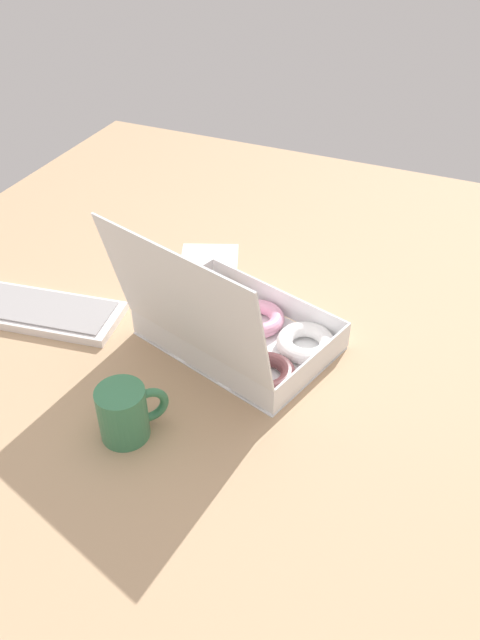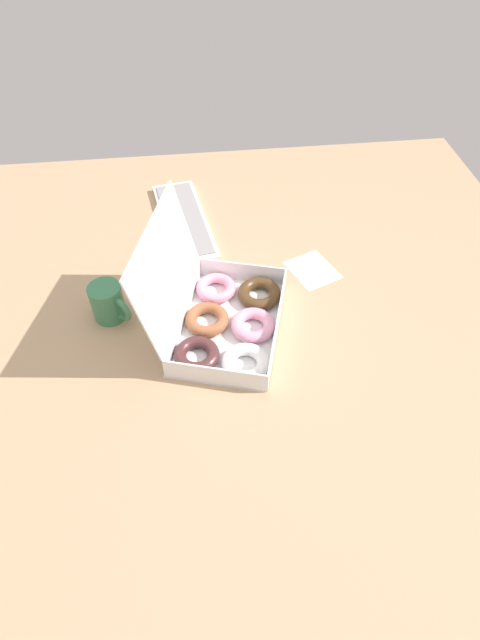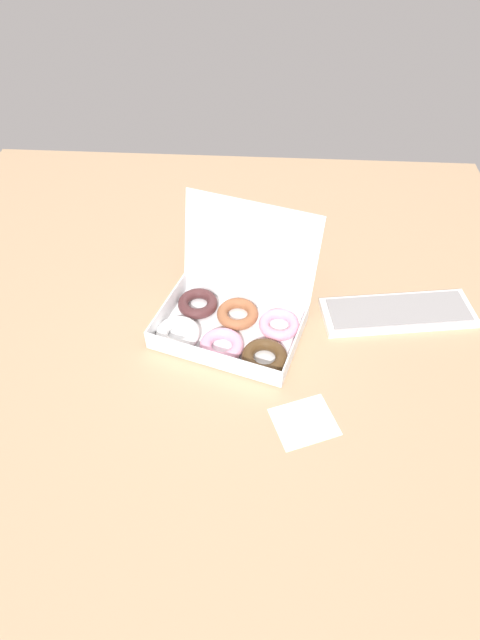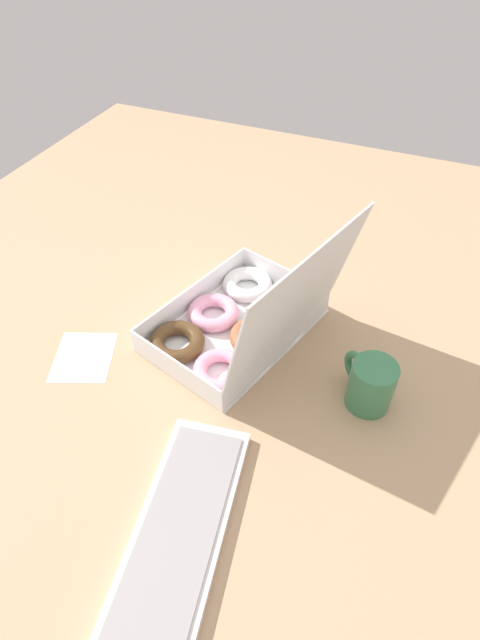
{
  "view_description": "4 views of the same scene",
  "coord_description": "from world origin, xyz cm",
  "views": [
    {
      "loc": [
        -31.88,
        84.97,
        78.69
      ],
      "look_at": [
        6.25,
        -3.2,
        2.55
      ],
      "focal_mm": 35.0,
      "sensor_mm": 36.0,
      "label": 1
    },
    {
      "loc": [
        -76.0,
        6.82,
        92.46
      ],
      "look_at": [
        3.53,
        -2.63,
        4.25
      ],
      "focal_mm": 28.0,
      "sensor_mm": 36.0,
      "label": 2
    },
    {
      "loc": [
        13.02,
        -84.65,
        95.08
      ],
      "look_at": [
        7.74,
        0.74,
        4.25
      ],
      "focal_mm": 28.0,
      "sensor_mm": 36.0,
      "label": 3
    },
    {
      "loc": [
        72.09,
        28.74,
        74.54
      ],
      "look_at": [
        6.87,
        1.61,
        5.31
      ],
      "focal_mm": 28.0,
      "sensor_mm": 36.0,
      "label": 4
    }
  ],
  "objects": [
    {
      "name": "keyboard",
      "position": [
        48.84,
        9.06,
        1.06
      ],
      "size": [
        41.14,
        18.89,
        2.2
      ],
      "color": "white",
      "rests_on": "ground_plane"
    },
    {
      "name": "coffee_mug",
      "position": [
        12.5,
        28.82,
        4.99
      ],
      "size": [
        9.76,
        10.29,
        9.73
      ],
      "color": "#3A7C53",
      "rests_on": "ground_plane"
    },
    {
      "name": "paper_napkin",
      "position": [
        23.5,
        -25.12,
        0.07
      ],
      "size": [
        16.45,
        15.36,
        0.15
      ],
      "primitive_type": "cube",
      "rotation": [
        0.0,
        0.0,
        0.38
      ],
      "color": "white",
      "rests_on": "ground_plane"
    },
    {
      "name": "ground_plane",
      "position": [
        0.0,
        0.0,
        -1.0
      ],
      "size": [
        180.0,
        180.0,
        2.0
      ],
      "primitive_type": "cube",
      "color": "tan"
    },
    {
      "name": "donut_box",
      "position": [
        5.37,
        0.93,
        3.52
      ],
      "size": [
        41.77,
        38.02,
        28.98
      ],
      "color": "white",
      "rests_on": "ground_plane"
    }
  ]
}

